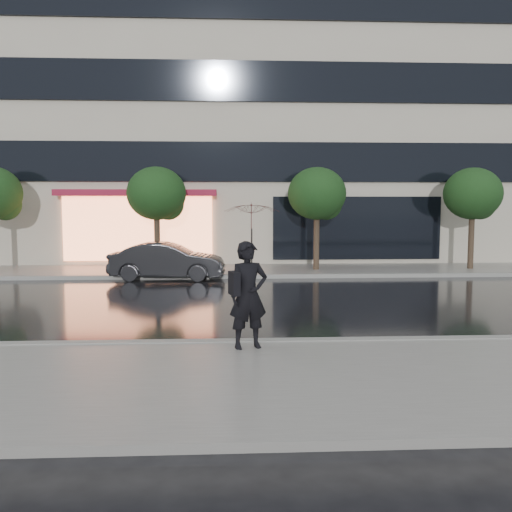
{
  "coord_description": "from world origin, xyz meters",
  "views": [
    {
      "loc": [
        -0.41,
        -11.42,
        2.72
      ],
      "look_at": [
        0.3,
        2.19,
        1.4
      ],
      "focal_mm": 40.0,
      "sensor_mm": 36.0,
      "label": 1
    }
  ],
  "objects": [
    {
      "name": "office_building",
      "position": [
        -0.0,
        17.97,
        9.0
      ],
      "size": [
        30.0,
        12.76,
        18.0
      ],
      "color": "#B4AD98",
      "rests_on": "ground"
    },
    {
      "name": "pedestrian_with_umbrella",
      "position": [
        0.0,
        -1.49,
        1.75
      ],
      "size": [
        1.18,
        1.19,
        2.58
      ],
      "rotation": [
        0.0,
        0.0,
        0.27
      ],
      "color": "black",
      "rests_on": "sidewalk_near"
    },
    {
      "name": "curb_far",
      "position": [
        0.0,
        8.5,
        0.07
      ],
      "size": [
        60.0,
        0.25,
        0.14
      ],
      "primitive_type": "cube",
      "color": "gray",
      "rests_on": "ground"
    },
    {
      "name": "ground",
      "position": [
        0.0,
        0.0,
        0.0
      ],
      "size": [
        120.0,
        120.0,
        0.0
      ],
      "primitive_type": "plane",
      "color": "black",
      "rests_on": "ground"
    },
    {
      "name": "sidewalk_far",
      "position": [
        0.0,
        10.25,
        0.06
      ],
      "size": [
        60.0,
        3.5,
        0.12
      ],
      "primitive_type": "cube",
      "color": "slate",
      "rests_on": "ground"
    },
    {
      "name": "sidewalk_near",
      "position": [
        0.0,
        -3.25,
        0.06
      ],
      "size": [
        60.0,
        4.5,
        0.12
      ],
      "primitive_type": "cube",
      "color": "slate",
      "rests_on": "ground"
    },
    {
      "name": "tree_far_east",
      "position": [
        9.06,
        10.03,
        2.92
      ],
      "size": [
        2.2,
        2.2,
        3.99
      ],
      "color": "#33261C",
      "rests_on": "ground"
    },
    {
      "name": "parked_car",
      "position": [
        -2.46,
        8.3,
        0.65
      ],
      "size": [
        4.01,
        1.62,
        1.29
      ],
      "primitive_type": "imported",
      "rotation": [
        0.0,
        0.0,
        1.51
      ],
      "color": "black",
      "rests_on": "ground"
    },
    {
      "name": "tree_mid_west",
      "position": [
        -2.94,
        10.03,
        2.92
      ],
      "size": [
        2.2,
        2.2,
        3.99
      ],
      "color": "#33261C",
      "rests_on": "ground"
    },
    {
      "name": "curb_near",
      "position": [
        0.0,
        -1.0,
        0.07
      ],
      "size": [
        60.0,
        0.25,
        0.14
      ],
      "primitive_type": "cube",
      "color": "gray",
      "rests_on": "ground"
    },
    {
      "name": "tree_mid_east",
      "position": [
        3.06,
        10.03,
        2.92
      ],
      "size": [
        2.2,
        2.2,
        3.99
      ],
      "color": "#33261C",
      "rests_on": "ground"
    }
  ]
}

